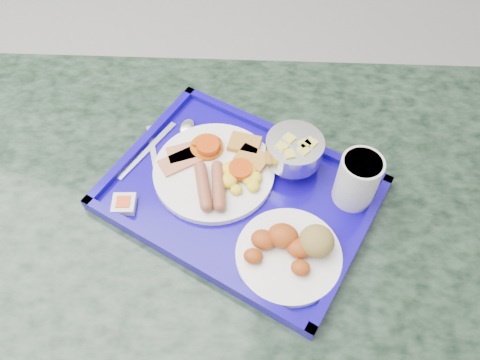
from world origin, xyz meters
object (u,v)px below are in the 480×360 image
object	(u,v)px
main_plate	(218,170)
juice_cup	(358,179)
tray	(240,194)
table	(251,263)
fruit_bowl	(294,150)
bread_plate	(292,249)

from	to	relation	value
main_plate	juice_cup	world-z (taller)	juice_cup
tray	juice_cup	distance (m)	0.21
table	tray	size ratio (longest dim) A/B	2.63
main_plate	fruit_bowl	bearing A→B (deg)	22.78
tray	fruit_bowl	xyz separation A→B (m)	(0.08, 0.08, 0.05)
juice_cup	fruit_bowl	bearing A→B (deg)	161.82
bread_plate	tray	bearing A→B (deg)	140.14
main_plate	bread_plate	distance (m)	0.21
table	main_plate	size ratio (longest dim) A/B	6.21
fruit_bowl	main_plate	bearing A→B (deg)	-157.22
main_plate	bread_plate	size ratio (longest dim) A/B	1.28
fruit_bowl	juice_cup	xyz separation A→B (m)	(0.12, -0.04, 0.01)
fruit_bowl	bread_plate	bearing A→B (deg)	-78.67
tray	main_plate	bearing A→B (deg)	148.46
table	tray	xyz separation A→B (m)	(-0.03, 0.03, 0.21)
main_plate	tray	bearing A→B (deg)	-31.54
table	juice_cup	bearing A→B (deg)	25.26
table	juice_cup	xyz separation A→B (m)	(0.16, 0.08, 0.27)
fruit_bowl	table	bearing A→B (deg)	-111.63
juice_cup	tray	bearing A→B (deg)	-166.73
tray	fruit_bowl	distance (m)	0.13
bread_plate	fruit_bowl	size ratio (longest dim) A/B	1.67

